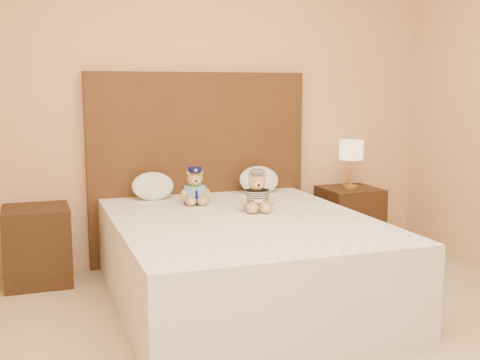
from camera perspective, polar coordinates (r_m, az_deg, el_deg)
name	(u,v)px	position (r m, az deg, el deg)	size (l,w,h in m)	color
room_walls	(291,1)	(3.13, 4.90, 16.59)	(4.04, 4.52, 2.72)	tan
bed	(242,259)	(3.95, 0.14, -7.50)	(1.60, 2.00, 0.55)	white
headboard	(199,168)	(4.79, -3.90, 1.18)	(1.75, 0.08, 1.50)	#4A2C16
nightstand_left	(37,245)	(4.51, -18.66, -5.90)	(0.45, 0.45, 0.55)	#321C10
nightstand_right	(349,220)	(5.16, 10.32, -3.75)	(0.45, 0.45, 0.55)	#321C10
lamp	(351,152)	(5.07, 10.50, 2.59)	(0.20, 0.20, 0.40)	gold
teddy_police	(195,186)	(4.32, -4.28, -0.57)	(0.23, 0.22, 0.26)	#A58240
teddy_prisoner	(257,191)	(4.06, 1.62, -1.08)	(0.24, 0.23, 0.27)	#A58240
pillow_left	(153,185)	(4.54, -8.26, -0.44)	(0.32, 0.20, 0.22)	white
pillow_right	(259,179)	(4.78, 1.82, 0.14)	(0.33, 0.21, 0.23)	white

